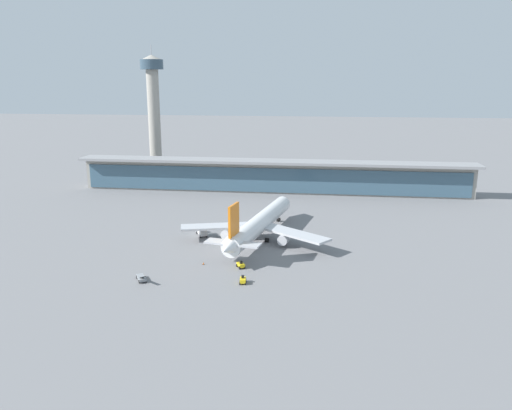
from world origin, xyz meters
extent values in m
plane|color=slate|center=(0.00, 0.00, 0.00)|extent=(1200.00, 1200.00, 0.00)
cylinder|color=white|center=(3.33, 7.89, 5.50)|extent=(15.79, 55.14, 5.80)
cone|color=white|center=(8.80, 37.20, 5.50)|extent=(6.55, 6.18, 5.69)
cone|color=white|center=(-2.09, -21.15, 6.08)|extent=(6.30, 7.23, 5.22)
cube|color=black|center=(8.19, 33.94, 6.52)|extent=(4.72, 3.16, 0.70)
cube|color=#B7BABF|center=(-9.89, 5.22, 4.49)|extent=(25.81, 12.82, 0.70)
cube|color=#B7BABF|center=(14.69, 0.63, 4.49)|extent=(23.90, 20.04, 0.70)
cylinder|color=silver|center=(-7.04, 4.09, 2.49)|extent=(3.92, 4.72, 3.20)
cylinder|color=silver|center=(11.64, 0.60, 2.49)|extent=(3.92, 4.72, 3.20)
cube|color=orange|center=(-1.17, -16.20, 12.90)|extent=(1.97, 7.01, 9.00)
cube|color=#B7BABF|center=(-1.35, -17.19, 6.37)|extent=(16.54, 7.26, 0.50)
cylinder|color=black|center=(-0.37, 5.52, 0.70)|extent=(1.44, 1.60, 1.40)
cylinder|color=black|center=(5.93, 4.35, 0.70)|extent=(1.44, 1.60, 1.40)
cylinder|color=black|center=(7.37, 29.52, 0.70)|extent=(1.44, 1.60, 1.40)
cube|color=yellow|center=(3.63, -30.38, 0.90)|extent=(1.84, 2.96, 0.90)
cube|color=black|center=(3.59, -30.08, 1.70)|extent=(0.78, 0.78, 0.70)
cylinder|color=black|center=(4.46, -31.26, 0.45)|extent=(0.39, 0.93, 0.90)
cylinder|color=black|center=(3.04, -31.44, 0.45)|extent=(0.39, 0.93, 0.90)
cylinder|color=black|center=(4.22, -29.32, 0.45)|extent=(0.39, 0.93, 0.90)
cylinder|color=black|center=(2.80, -29.50, 0.45)|extent=(0.39, 0.93, 0.90)
cube|color=silver|center=(-18.30, 11.54, 1.20)|extent=(2.88, 2.67, 1.50)
cube|color=black|center=(-18.68, 12.24, 1.50)|extent=(1.88, 1.08, 0.70)
cube|color=silver|center=(-16.38, 7.92, 1.85)|extent=(4.19, 5.14, 2.50)
cylinder|color=black|center=(-18.86, 10.33, 0.45)|extent=(0.67, 0.93, 0.90)
cylinder|color=black|center=(-16.99, 11.33, 0.45)|extent=(0.67, 0.93, 0.90)
cylinder|color=black|center=(-16.60, 6.10, 0.45)|extent=(0.67, 0.93, 0.90)
cylinder|color=black|center=(-14.74, 7.09, 0.45)|extent=(0.67, 0.93, 0.90)
cube|color=gray|center=(-23.06, -32.05, 0.75)|extent=(4.06, 5.03, 0.60)
cube|color=black|center=(-21.79, -34.12, 1.84)|extent=(2.85, 3.84, 1.72)
cylinder|color=black|center=(-21.48, -33.05, 0.45)|extent=(0.71, 0.91, 0.90)
cylinder|color=black|center=(-22.88, -33.92, 0.45)|extent=(0.71, 0.91, 0.90)
cylinder|color=black|center=(-23.24, -30.19, 0.45)|extent=(0.71, 0.91, 0.90)
cylinder|color=black|center=(-24.65, -31.06, 0.45)|extent=(0.71, 0.91, 0.90)
cube|color=yellow|center=(1.26, -19.46, 0.90)|extent=(2.75, 3.17, 0.90)
cube|color=black|center=(1.41, -19.71, 1.70)|extent=(0.96, 0.96, 0.70)
cylinder|color=black|center=(0.13, -19.00, 0.45)|extent=(0.71, 0.91, 0.90)
cylinder|color=black|center=(1.35, -18.25, 0.45)|extent=(0.71, 0.91, 0.90)
cylinder|color=black|center=(1.17, -20.66, 0.45)|extent=(0.71, 0.91, 0.90)
cylinder|color=black|center=(2.38, -19.91, 0.45)|extent=(0.71, 0.91, 0.90)
cube|color=#9E998E|center=(0.00, 80.61, 7.00)|extent=(180.00, 8.00, 14.00)
cube|color=#3D5B70|center=(0.00, 76.31, 6.30)|extent=(176.40, 0.50, 11.20)
cube|color=gray|center=(0.00, 78.61, 14.60)|extent=(183.60, 12.80, 1.20)
cylinder|color=#9E998E|center=(-67.00, 111.71, 28.26)|extent=(6.40, 6.40, 56.53)
cylinder|color=#384C5B|center=(-67.00, 111.71, 59.03)|extent=(12.00, 12.00, 5.00)
cone|color=#9E998E|center=(-67.00, 111.71, 62.73)|extent=(10.20, 10.20, 2.40)
cylinder|color=#99999E|center=(-67.00, 111.71, 66.43)|extent=(0.36, 0.36, 5.00)
cone|color=orange|center=(-9.69, -18.33, 0.35)|extent=(0.44, 0.44, 0.70)
cube|color=black|center=(-9.69, -18.33, 0.02)|extent=(0.62, 0.62, 0.04)
camera|label=1|loc=(23.39, -150.57, 50.89)|focal=35.45mm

